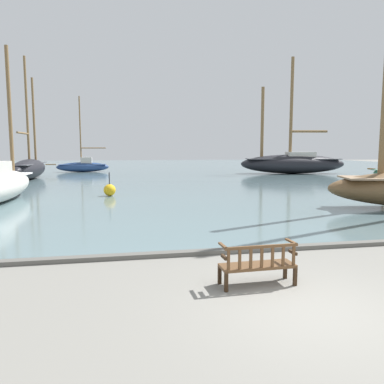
{
  "coord_description": "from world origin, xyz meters",
  "views": [
    {
      "loc": [
        -3.34,
        -5.9,
        2.9
      ],
      "look_at": [
        -0.26,
        10.0,
        1.0
      ],
      "focal_mm": 35.0,
      "sensor_mm": 36.0,
      "label": 1
    }
  ],
  "objects_px": {
    "sailboat_outer_starboard": "(83,166)",
    "park_bench": "(258,264)",
    "sailboat_centre_channel": "(292,162)",
    "channel_buoy": "(110,190)",
    "sailboat_nearest_starboard": "(29,168)"
  },
  "relations": [
    {
      "from": "sailboat_outer_starboard",
      "to": "park_bench",
      "type": "bearing_deg",
      "value": -79.7
    },
    {
      "from": "sailboat_centre_channel",
      "to": "sailboat_outer_starboard",
      "type": "distance_m",
      "value": 24.48
    },
    {
      "from": "sailboat_outer_starboard",
      "to": "channel_buoy",
      "type": "bearing_deg",
      "value": -81.22
    },
    {
      "from": "sailboat_nearest_starboard",
      "to": "sailboat_centre_channel",
      "type": "relative_size",
      "value": 0.87
    },
    {
      "from": "sailboat_centre_channel",
      "to": "sailboat_outer_starboard",
      "type": "xyz_separation_m",
      "value": [
        -23.34,
        7.37,
        -0.54
      ]
    },
    {
      "from": "sailboat_outer_starboard",
      "to": "sailboat_centre_channel",
      "type": "bearing_deg",
      "value": -17.52
    },
    {
      "from": "sailboat_outer_starboard",
      "to": "channel_buoy",
      "type": "height_order",
      "value": "sailboat_outer_starboard"
    },
    {
      "from": "channel_buoy",
      "to": "sailboat_nearest_starboard",
      "type": "bearing_deg",
      "value": 118.05
    },
    {
      "from": "park_bench",
      "to": "channel_buoy",
      "type": "bearing_deg",
      "value": 102.65
    },
    {
      "from": "sailboat_nearest_starboard",
      "to": "sailboat_centre_channel",
      "type": "bearing_deg",
      "value": 4.63
    },
    {
      "from": "sailboat_centre_channel",
      "to": "sailboat_outer_starboard",
      "type": "relative_size",
      "value": 1.43
    },
    {
      "from": "park_bench",
      "to": "sailboat_nearest_starboard",
      "type": "distance_m",
      "value": 31.6
    },
    {
      "from": "park_bench",
      "to": "sailboat_centre_channel",
      "type": "xyz_separation_m",
      "value": [
        16.22,
        31.81,
        0.87
      ]
    },
    {
      "from": "sailboat_centre_channel",
      "to": "channel_buoy",
      "type": "distance_m",
      "value": 25.68
    },
    {
      "from": "channel_buoy",
      "to": "park_bench",
      "type": "bearing_deg",
      "value": -77.35
    }
  ]
}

